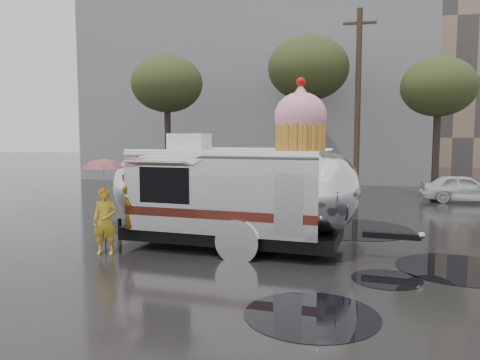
# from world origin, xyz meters

# --- Properties ---
(ground) EXTENTS (120.00, 120.00, 0.00)m
(ground) POSITION_xyz_m (0.00, 0.00, 0.00)
(ground) COLOR black
(ground) RESTS_ON ground
(puddles) EXTENTS (11.40, 10.15, 0.01)m
(puddles) POSITION_xyz_m (0.56, 2.70, 0.00)
(puddles) COLOR black
(puddles) RESTS_ON ground
(grey_building) EXTENTS (22.00, 12.00, 13.00)m
(grey_building) POSITION_xyz_m (-4.00, 24.00, 6.50)
(grey_building) COLOR slate
(grey_building) RESTS_ON ground
(utility_pole) EXTENTS (1.60, 0.28, 9.00)m
(utility_pole) POSITION_xyz_m (2.50, 14.00, 4.62)
(utility_pole) COLOR #473323
(utility_pole) RESTS_ON ground
(tree_left) EXTENTS (3.64, 3.64, 6.95)m
(tree_left) POSITION_xyz_m (-7.00, 13.00, 5.48)
(tree_left) COLOR #382D26
(tree_left) RESTS_ON ground
(tree_mid) EXTENTS (4.20, 4.20, 8.03)m
(tree_mid) POSITION_xyz_m (0.00, 15.00, 6.34)
(tree_mid) COLOR #382D26
(tree_mid) RESTS_ON ground
(tree_right) EXTENTS (3.36, 3.36, 6.42)m
(tree_right) POSITION_xyz_m (6.00, 13.00, 5.06)
(tree_right) COLOR #382D26
(tree_right) RESTS_ON ground
(barricade_row) EXTENTS (4.30, 0.80, 1.00)m
(barricade_row) POSITION_xyz_m (-5.55, 9.96, 0.52)
(barricade_row) COLOR #473323
(barricade_row) RESTS_ON ground
(airstream_trailer) EXTENTS (8.16, 3.36, 4.41)m
(airstream_trailer) POSITION_xyz_m (-0.96, 1.90, 1.55)
(airstream_trailer) COLOR silver
(airstream_trailer) RESTS_ON ground
(person_left) EXTENTS (0.66, 0.51, 1.64)m
(person_left) POSITION_xyz_m (-3.96, 0.52, 0.82)
(person_left) COLOR yellow
(person_left) RESTS_ON ground
(umbrella_pink) EXTENTS (1.24, 1.24, 2.39)m
(umbrella_pink) POSITION_xyz_m (-3.96, 0.52, 1.97)
(umbrella_pink) COLOR pink
(umbrella_pink) RESTS_ON ground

